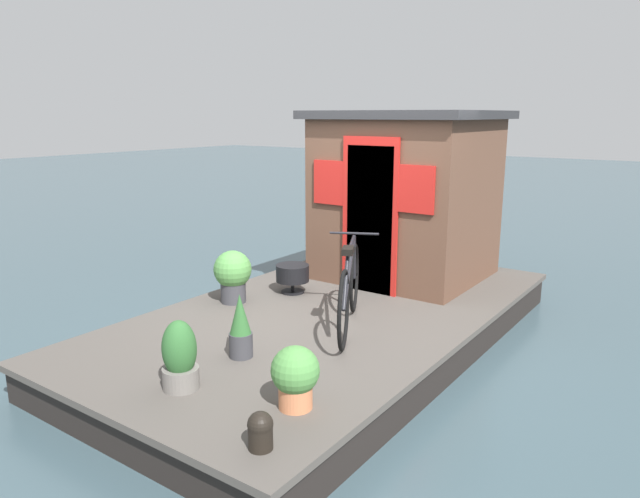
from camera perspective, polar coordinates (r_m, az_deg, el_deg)
The scene contains 10 objects.
ground_plane at distance 6.43m, azimuth 1.04°, elevation -9.03°, with size 60.00×60.00×0.00m, color #384C54.
houseboat_deck at distance 6.37m, azimuth 1.05°, elevation -7.46°, with size 5.58×3.02×0.37m.
houseboat_cabin at distance 7.48m, azimuth 8.41°, elevation 5.27°, with size 1.96×2.08×2.08m.
bicycle at distance 5.64m, azimuth 2.88°, elevation -3.90°, with size 1.59×0.84×0.87m.
potted_plant_rosemary at distance 4.61m, azimuth -13.51°, elevation -10.24°, with size 0.28×0.28×0.54m.
potted_plant_ivy at distance 5.07m, azimuth -7.77°, elevation -7.57°, with size 0.20×0.20×0.56m.
potted_plant_succulent at distance 4.21m, azimuth -2.43°, elevation -12.20°, with size 0.35×0.35×0.46m.
potted_plant_basil at distance 6.51m, azimuth -8.51°, elevation -2.41°, with size 0.42×0.42×0.58m.
charcoal_grill at distance 6.82m, azimuth -2.69°, elevation -2.45°, with size 0.39×0.39×0.33m.
mooring_bollard at distance 3.81m, azimuth -5.83°, elevation -17.17°, with size 0.16×0.16×0.25m.
Camera 1 is at (-4.93, -3.36, 2.41)m, focal length 32.81 mm.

